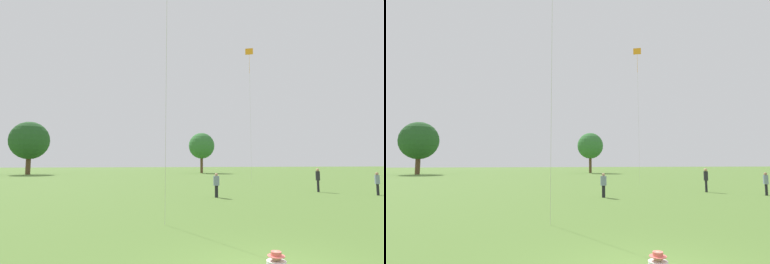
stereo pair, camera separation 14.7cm
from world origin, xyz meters
The scene contains 6 objects.
person_standing_0 centered at (13.95, 12.11, 0.93)m, with size 0.40×0.40×1.56m.
person_standing_1 centered at (11.42, 15.02, 1.08)m, with size 0.44×0.44×1.78m.
person_standing_2 centered at (2.83, 13.22, 0.91)m, with size 0.46×0.46×1.55m.
kite_1 centered at (9.63, 23.34, 13.14)m, with size 0.84×0.57×14.36m.
distant_tree_0 centered at (13.02, 57.93, 5.89)m, with size 5.60×5.60×8.72m.
distant_tree_1 centered at (-21.28, 57.33, 6.46)m, with size 7.24×7.24×10.12m.
Camera 1 is at (-2.79, -5.40, 2.20)m, focal length 28.00 mm.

